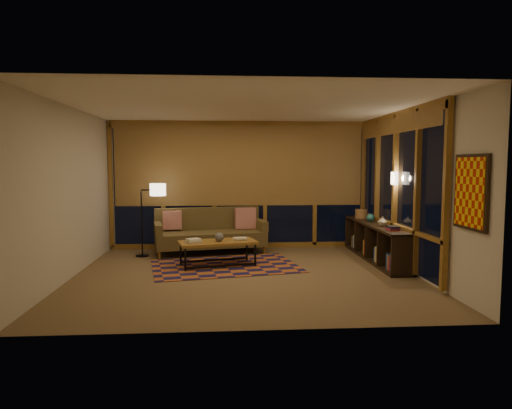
{
  "coord_description": "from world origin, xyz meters",
  "views": [
    {
      "loc": [
        -0.33,
        -7.28,
        1.79
      ],
      "look_at": [
        0.19,
        0.16,
        1.13
      ],
      "focal_mm": 32.0,
      "sensor_mm": 36.0,
      "label": 1
    }
  ],
  "objects": [
    {
      "name": "window_wall_back",
      "position": [
        0.0,
        2.43,
        1.35
      ],
      "size": [
        5.3,
        0.16,
        2.6
      ],
      "primitive_type": null,
      "color": "#976820",
      "rests_on": "walls"
    },
    {
      "name": "pillow_right",
      "position": [
        0.1,
        2.14,
        0.66
      ],
      "size": [
        0.45,
        0.22,
        0.43
      ],
      "primitive_type": null,
      "rotation": [
        0.0,
        0.0,
        0.18
      ],
      "color": "red",
      "rests_on": "sofa"
    },
    {
      "name": "pillow_left",
      "position": [
        -1.38,
        1.94,
        0.63
      ],
      "size": [
        0.38,
        0.14,
        0.37
      ],
      "primitive_type": null,
      "rotation": [
        0.0,
        0.0,
        0.03
      ],
      "color": "red",
      "rests_on": "sofa"
    },
    {
      "name": "ceramic_pot",
      "position": [
        -0.42,
        0.64,
        0.53
      ],
      "size": [
        0.18,
        0.18,
        0.16
      ],
      "primitive_type": "sphere",
      "rotation": [
        0.0,
        0.0,
        0.14
      ],
      "color": "#282931",
      "rests_on": "coffee_table"
    },
    {
      "name": "book_stack_b",
      "position": [
        -0.05,
        0.76,
        0.47
      ],
      "size": [
        0.24,
        0.2,
        0.04
      ],
      "primitive_type": null,
      "rotation": [
        0.0,
        0.0,
        0.13
      ],
      "color": "silver",
      "rests_on": "coffee_table"
    },
    {
      "name": "sofa",
      "position": [
        -0.62,
        1.86,
        0.44
      ],
      "size": [
        2.3,
        1.28,
        0.89
      ],
      "primitive_type": null,
      "rotation": [
        0.0,
        0.0,
        0.2
      ],
      "color": "#4B3A21",
      "rests_on": "floor"
    },
    {
      "name": "shelf_book_stack",
      "position": [
        2.49,
        0.12,
        0.73
      ],
      "size": [
        0.24,
        0.3,
        0.08
      ],
      "primitive_type": null,
      "rotation": [
        0.0,
        0.0,
        0.26
      ],
      "color": "silver",
      "rests_on": "bookshelf"
    },
    {
      "name": "ceiling",
      "position": [
        0.0,
        0.0,
        2.7
      ],
      "size": [
        5.5,
        5.0,
        0.01
      ],
      "primitive_type": "cube",
      "color": "white",
      "rests_on": "walls"
    },
    {
      "name": "area_rug",
      "position": [
        -0.32,
        0.64,
        0.01
      ],
      "size": [
        2.78,
        2.12,
        0.01
      ],
      "primitive_type": "cube",
      "rotation": [
        0.0,
        0.0,
        0.19
      ],
      "color": "#AA5422",
      "rests_on": "floor"
    },
    {
      "name": "coffee_table",
      "position": [
        -0.45,
        0.68,
        0.22
      ],
      "size": [
        1.45,
        0.92,
        0.45
      ],
      "primitive_type": null,
      "rotation": [
        0.0,
        0.0,
        0.24
      ],
      "color": "#976820",
      "rests_on": "floor"
    },
    {
      "name": "walls",
      "position": [
        0.0,
        0.0,
        1.35
      ],
      "size": [
        5.51,
        5.01,
        2.7
      ],
      "color": "beige",
      "rests_on": "floor"
    },
    {
      "name": "floor",
      "position": [
        0.0,
        0.0,
        0.0
      ],
      "size": [
        5.5,
        5.0,
        0.01
      ],
      "primitive_type": "cube",
      "color": "brown",
      "rests_on": "ground"
    },
    {
      "name": "window_wall_right",
      "position": [
        2.68,
        0.6,
        1.35
      ],
      "size": [
        0.16,
        3.7,
        2.6
      ],
      "primitive_type": null,
      "color": "#976820",
      "rests_on": "walls"
    },
    {
      "name": "teal_bowl",
      "position": [
        2.49,
        1.31,
        0.76
      ],
      "size": [
        0.15,
        0.15,
        0.15
      ],
      "primitive_type": "sphere",
      "rotation": [
        0.0,
        0.0,
        -0.03
      ],
      "color": "#246B63",
      "rests_on": "bookshelf"
    },
    {
      "name": "bookshelf",
      "position": [
        2.49,
        1.0,
        0.34
      ],
      "size": [
        0.4,
        2.75,
        0.69
      ],
      "primitive_type": null,
      "color": "black",
      "rests_on": "floor"
    },
    {
      "name": "book_stack_a",
      "position": [
        -0.87,
        0.55,
        0.48
      ],
      "size": [
        0.34,
        0.32,
        0.08
      ],
      "primitive_type": null,
      "rotation": [
        0.0,
        0.0,
        0.52
      ],
      "color": "silver",
      "rests_on": "coffee_table"
    },
    {
      "name": "basket",
      "position": [
        2.47,
        1.84,
        0.78
      ],
      "size": [
        0.3,
        0.3,
        0.18
      ],
      "primitive_type": "cylinder",
      "rotation": [
        0.0,
        0.0,
        -0.3
      ],
      "color": "#905C31",
      "rests_on": "bookshelf"
    },
    {
      "name": "wall_art",
      "position": [
        2.71,
        -1.85,
        1.45
      ],
      "size": [
        0.06,
        0.74,
        0.94
      ],
      "primitive_type": null,
      "color": "red",
      "rests_on": "walls"
    },
    {
      "name": "wall_sconce",
      "position": [
        2.62,
        0.45,
        1.55
      ],
      "size": [
        0.12,
        0.18,
        0.22
      ],
      "primitive_type": null,
      "color": "beige",
      "rests_on": "walls"
    },
    {
      "name": "vase",
      "position": [
        2.49,
        0.63,
        0.78
      ],
      "size": [
        0.2,
        0.2,
        0.18
      ],
      "primitive_type": "imported",
      "rotation": [
        0.0,
        0.0,
        -0.23
      ],
      "color": "tan",
      "rests_on": "bookshelf"
    },
    {
      "name": "floor_lamp",
      "position": [
        -1.94,
        1.64,
        0.71
      ],
      "size": [
        0.56,
        0.47,
        1.42
      ],
      "primitive_type": null,
      "rotation": [
        0.0,
        0.0,
        0.39
      ],
      "color": "black",
      "rests_on": "floor"
    }
  ]
}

